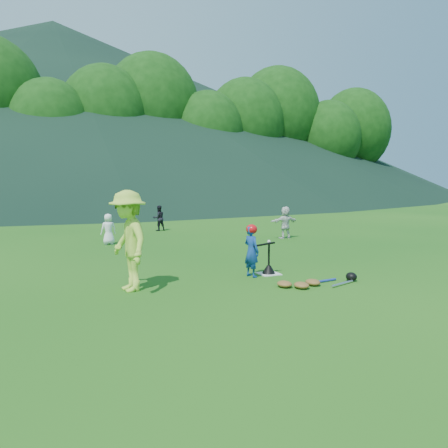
% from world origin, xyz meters
% --- Properties ---
extents(ground, '(120.00, 120.00, 0.00)m').
position_xyz_m(ground, '(0.00, 0.00, 0.00)').
color(ground, '#155012').
rests_on(ground, ground).
extents(home_plate, '(0.45, 0.45, 0.02)m').
position_xyz_m(home_plate, '(0.00, 0.00, 0.01)').
color(home_plate, silver).
rests_on(home_plate, ground).
extents(baseball, '(0.08, 0.08, 0.08)m').
position_xyz_m(baseball, '(0.00, 0.00, 0.74)').
color(baseball, white).
rests_on(baseball, batting_tee).
extents(batter_child, '(0.36, 0.47, 1.12)m').
position_xyz_m(batter_child, '(-0.48, -0.07, 0.56)').
color(batter_child, navy).
rests_on(batter_child, ground).
extents(adult_coach, '(0.88, 1.33, 1.92)m').
position_xyz_m(adult_coach, '(-3.16, -0.20, 0.96)').
color(adult_coach, '#B5E041').
rests_on(adult_coach, ground).
extents(fielder_a, '(0.53, 0.37, 1.01)m').
position_xyz_m(fielder_a, '(-2.56, 6.08, 0.50)').
color(fielder_a, white).
rests_on(fielder_a, ground).
extents(fielder_b, '(0.56, 0.46, 1.05)m').
position_xyz_m(fielder_b, '(-0.02, 9.19, 0.53)').
color(fielder_b, black).
rests_on(fielder_b, ground).
extents(fielder_d, '(1.09, 0.39, 1.16)m').
position_xyz_m(fielder_d, '(3.53, 5.03, 0.58)').
color(fielder_d, silver).
rests_on(fielder_d, ground).
extents(batting_tee, '(0.30, 0.30, 0.68)m').
position_xyz_m(batting_tee, '(0.00, 0.00, 0.13)').
color(batting_tee, black).
rests_on(batting_tee, home_plate).
extents(batter_gear, '(0.73, 0.26, 0.49)m').
position_xyz_m(batter_gear, '(-0.45, -0.07, 1.02)').
color(batter_gear, red).
rests_on(batter_gear, ground).
extents(equipment_pile, '(1.80, 0.62, 0.19)m').
position_xyz_m(equipment_pile, '(0.30, -1.28, 0.07)').
color(equipment_pile, olive).
rests_on(equipment_pile, ground).
extents(outfield_fence, '(70.07, 0.08, 1.33)m').
position_xyz_m(outfield_fence, '(0.00, 28.00, 0.70)').
color(outfield_fence, gray).
rests_on(outfield_fence, ground).
extents(tree_line, '(70.04, 11.40, 14.82)m').
position_xyz_m(tree_line, '(0.20, 33.83, 8.21)').
color(tree_line, '#382314').
rests_on(tree_line, ground).
extents(distant_hills, '(155.00, 140.00, 32.00)m').
position_xyz_m(distant_hills, '(-7.63, 81.81, 14.98)').
color(distant_hills, black).
rests_on(distant_hills, ground).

